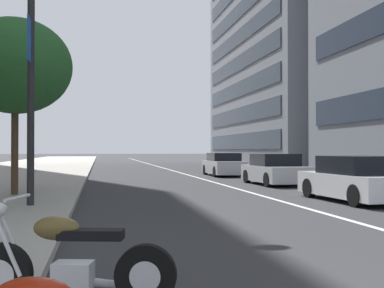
{
  "coord_description": "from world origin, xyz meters",
  "views": [
    {
      "loc": [
        -2.22,
        5.39,
        1.54
      ],
      "look_at": [
        14.18,
        2.31,
        1.75
      ],
      "focal_mm": 46.25,
      "sensor_mm": 36.0,
      "label": 1
    }
  ],
  "objects_px": {
    "car_lead_in_lane": "(223,165)",
    "street_tree_far_plaza": "(15,66)",
    "motorcycle_second_in_row": "(71,264)",
    "car_mid_block_traffic": "(357,180)",
    "street_lamp_with_banners": "(48,24)",
    "car_approaching_light": "(275,170)"
  },
  "relations": [
    {
      "from": "car_mid_block_traffic",
      "to": "street_tree_far_plaza",
      "type": "distance_m",
      "value": 11.12
    },
    {
      "from": "street_tree_far_plaza",
      "to": "car_approaching_light",
      "type": "bearing_deg",
      "value": -65.58
    },
    {
      "from": "car_approaching_light",
      "to": "car_lead_in_lane",
      "type": "xyz_separation_m",
      "value": [
        7.79,
        0.39,
        0.01
      ]
    },
    {
      "from": "car_mid_block_traffic",
      "to": "car_approaching_light",
      "type": "bearing_deg",
      "value": -2.68
    },
    {
      "from": "car_mid_block_traffic",
      "to": "street_tree_far_plaza",
      "type": "relative_size",
      "value": 0.78
    },
    {
      "from": "car_approaching_light",
      "to": "car_lead_in_lane",
      "type": "distance_m",
      "value": 7.8
    },
    {
      "from": "motorcycle_second_in_row",
      "to": "street_lamp_with_banners",
      "type": "bearing_deg",
      "value": -69.31
    },
    {
      "from": "motorcycle_second_in_row",
      "to": "street_tree_far_plaza",
      "type": "height_order",
      "value": "street_tree_far_plaza"
    },
    {
      "from": "motorcycle_second_in_row",
      "to": "car_mid_block_traffic",
      "type": "bearing_deg",
      "value": -119.13
    },
    {
      "from": "car_lead_in_lane",
      "to": "street_lamp_with_banners",
      "type": "xyz_separation_m",
      "value": [
        -15.72,
        8.61,
        4.13
      ]
    },
    {
      "from": "car_approaching_light",
      "to": "street_tree_far_plaza",
      "type": "distance_m",
      "value": 11.86
    },
    {
      "from": "motorcycle_second_in_row",
      "to": "street_tree_far_plaza",
      "type": "distance_m",
      "value": 12.07
    },
    {
      "from": "motorcycle_second_in_row",
      "to": "car_lead_in_lane",
      "type": "xyz_separation_m",
      "value": [
        23.7,
        -7.58,
        0.24
      ]
    },
    {
      "from": "motorcycle_second_in_row",
      "to": "car_lead_in_lane",
      "type": "height_order",
      "value": "car_lead_in_lane"
    },
    {
      "from": "car_approaching_light",
      "to": "street_tree_far_plaza",
      "type": "bearing_deg",
      "value": 113.18
    },
    {
      "from": "car_mid_block_traffic",
      "to": "motorcycle_second_in_row",
      "type": "bearing_deg",
      "value": 135.63
    },
    {
      "from": "car_lead_in_lane",
      "to": "street_tree_far_plaza",
      "type": "bearing_deg",
      "value": 142.6
    },
    {
      "from": "street_lamp_with_banners",
      "to": "street_tree_far_plaza",
      "type": "bearing_deg",
      "value": 21.98
    },
    {
      "from": "motorcycle_second_in_row",
      "to": "car_approaching_light",
      "type": "xyz_separation_m",
      "value": [
        15.9,
        -7.97,
        0.23
      ]
    },
    {
      "from": "car_lead_in_lane",
      "to": "street_tree_far_plaza",
      "type": "distance_m",
      "value": 16.32
    },
    {
      "from": "car_mid_block_traffic",
      "to": "car_approaching_light",
      "type": "distance_m",
      "value": 7.29
    },
    {
      "from": "car_mid_block_traffic",
      "to": "car_approaching_light",
      "type": "relative_size",
      "value": 1.02
    }
  ]
}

